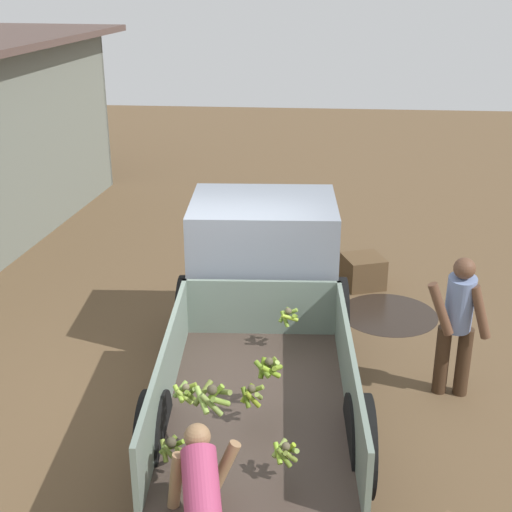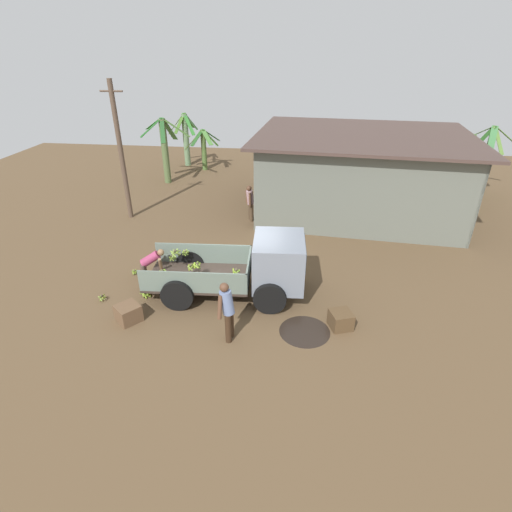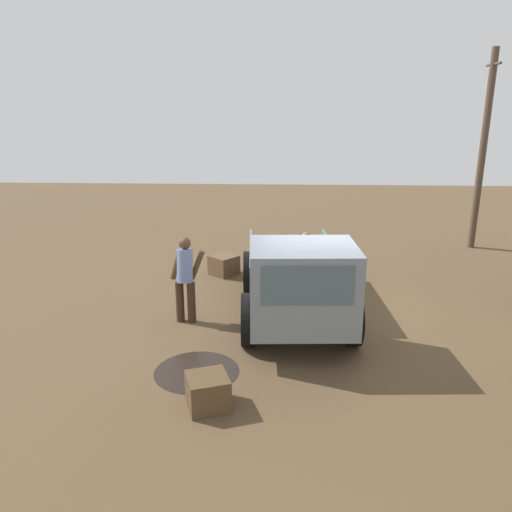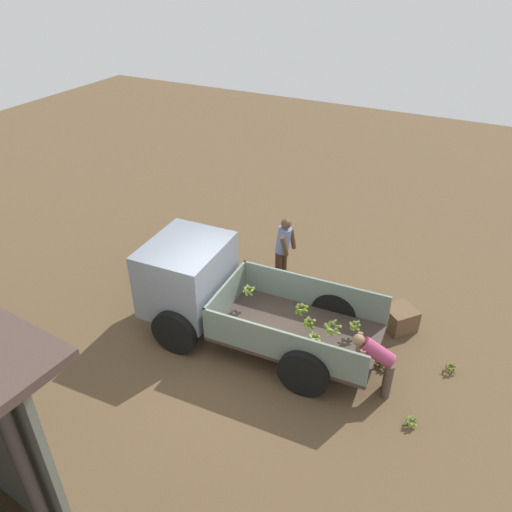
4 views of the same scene
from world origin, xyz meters
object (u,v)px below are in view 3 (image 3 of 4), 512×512
(wooden_crate_1, at_px, (208,392))
(banana_bunch_on_ground_3, at_px, (270,271))
(banana_bunch_on_ground_0, at_px, (318,262))
(wooden_crate_0, at_px, (224,265))
(person_worker_loading, at_px, (301,247))
(banana_bunch_on_ground_1, at_px, (275,270))
(cargo_truck, at_px, (299,285))
(person_foreground_visitor, at_px, (185,276))
(banana_bunch_on_ground_2, at_px, (259,257))
(utility_pole, at_px, (483,151))

(wooden_crate_1, bearing_deg, banana_bunch_on_ground_3, 172.31)
(banana_bunch_on_ground_0, relative_size, wooden_crate_1, 0.40)
(banana_bunch_on_ground_3, relative_size, wooden_crate_0, 0.51)
(banana_bunch_on_ground_3, height_order, wooden_crate_1, wooden_crate_1)
(person_worker_loading, distance_m, banana_bunch_on_ground_1, 0.89)
(banana_bunch_on_ground_1, xyz_separation_m, wooden_crate_1, (5.85, -0.88, 0.13))
(cargo_truck, distance_m, banana_bunch_on_ground_0, 4.38)
(person_foreground_visitor, bearing_deg, banana_bunch_on_ground_0, -31.89)
(person_worker_loading, height_order, wooden_crate_0, person_worker_loading)
(banana_bunch_on_ground_2, bearing_deg, utility_pole, 105.00)
(wooden_crate_0, bearing_deg, banana_bunch_on_ground_2, 144.89)
(utility_pole, relative_size, banana_bunch_on_ground_1, 21.51)
(banana_bunch_on_ground_3, xyz_separation_m, wooden_crate_1, (5.71, -0.77, 0.12))
(utility_pole, distance_m, banana_bunch_on_ground_2, 7.08)
(banana_bunch_on_ground_3, bearing_deg, wooden_crate_1, -7.69)
(utility_pole, height_order, person_worker_loading, utility_pole)
(banana_bunch_on_ground_2, xyz_separation_m, banana_bunch_on_ground_3, (1.25, 0.34, -0.00))
(banana_bunch_on_ground_2, bearing_deg, person_worker_loading, 42.92)
(person_worker_loading, bearing_deg, utility_pole, 105.48)
(utility_pole, distance_m, banana_bunch_on_ground_3, 7.20)
(cargo_truck, bearing_deg, wooden_crate_1, -33.01)
(person_worker_loading, height_order, banana_bunch_on_ground_3, person_worker_loading)
(banana_bunch_on_ground_0, relative_size, wooden_crate_0, 0.39)
(banana_bunch_on_ground_1, height_order, banana_bunch_on_ground_2, banana_bunch_on_ground_2)
(wooden_crate_1, bearing_deg, person_foreground_visitor, -164.25)
(person_worker_loading, xyz_separation_m, banana_bunch_on_ground_3, (0.08, -0.75, -0.61))
(banana_bunch_on_ground_1, bearing_deg, utility_pole, 115.54)
(utility_pole, bearing_deg, banana_bunch_on_ground_0, -66.36)
(banana_bunch_on_ground_1, distance_m, banana_bunch_on_ground_2, 1.20)
(banana_bunch_on_ground_0, height_order, wooden_crate_0, wooden_crate_0)
(banana_bunch_on_ground_0, xyz_separation_m, wooden_crate_0, (0.80, -2.41, 0.14))
(utility_pole, height_order, banana_bunch_on_ground_2, utility_pole)
(banana_bunch_on_ground_2, height_order, banana_bunch_on_ground_3, banana_bunch_on_ground_3)
(person_foreground_visitor, relative_size, wooden_crate_0, 2.88)
(banana_bunch_on_ground_0, bearing_deg, banana_bunch_on_ground_2, -103.58)
(wooden_crate_0, bearing_deg, utility_pole, 111.89)
(banana_bunch_on_ground_1, bearing_deg, banana_bunch_on_ground_0, 122.87)
(cargo_truck, xyz_separation_m, person_worker_loading, (-3.45, 0.18, -0.27))
(cargo_truck, height_order, utility_pole, utility_pole)
(cargo_truck, relative_size, wooden_crate_0, 8.14)
(banana_bunch_on_ground_3, xyz_separation_m, wooden_crate_0, (-0.07, -1.17, 0.13))
(person_worker_loading, xyz_separation_m, wooden_crate_0, (0.00, -1.92, -0.48))
(person_worker_loading, distance_m, wooden_crate_1, 6.00)
(person_worker_loading, bearing_deg, wooden_crate_0, -103.13)
(person_foreground_visitor, bearing_deg, banana_bunch_on_ground_1, -24.34)
(banana_bunch_on_ground_2, relative_size, wooden_crate_1, 0.42)
(wooden_crate_1, bearing_deg, utility_pole, 142.06)
(banana_bunch_on_ground_1, relative_size, wooden_crate_1, 0.47)
(wooden_crate_0, bearing_deg, person_foreground_visitor, -8.44)
(wooden_crate_0, bearing_deg, person_worker_loading, 90.15)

